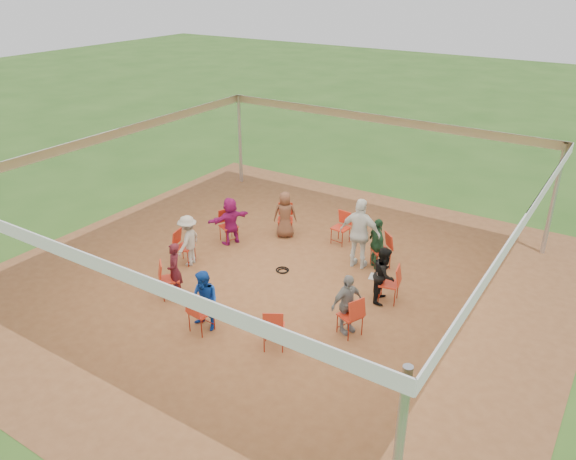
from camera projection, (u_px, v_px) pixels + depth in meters
The scene contains 24 objects.
ground at pixel (281, 281), 13.53m from camera, with size 80.00×80.00×0.00m, color #2E561A.
dirt_patch at pixel (281, 281), 13.53m from camera, with size 13.00×13.00×0.00m, color brown.
tent at pixel (280, 189), 12.52m from camera, with size 10.33×10.33×3.00m.
chair_0 at pixel (389, 284), 12.53m from camera, with size 0.42×0.44×0.90m, color red, non-canonical shape.
chair_1 at pixel (381, 251), 13.98m from camera, with size 0.42×0.44×0.90m, color red, non-canonical shape.
chair_2 at pixel (341, 228), 15.19m from camera, with size 0.42×0.44×0.90m, color red, non-canonical shape.
chair_3 at pixel (285, 220), 15.69m from camera, with size 0.42×0.44×0.90m, color red, non-canonical shape.
chair_4 at pixel (229, 226), 15.29m from camera, with size 0.42×0.44×0.90m, color red, non-canonical shape.
chair_5 at pixel (185, 247), 14.15m from camera, with size 0.42×0.44×0.90m, color red, non-canonical shape.
chair_6 at pixel (170, 279), 12.71m from camera, with size 0.42×0.44×0.90m, color red, non-canonical shape.
chair_7 at pixel (201, 312), 11.50m from camera, with size 0.42×0.44×0.90m, color red, non-canonical shape.
chair_8 at pixel (274, 328), 11.00m from camera, with size 0.42×0.44×0.90m, color red, non-canonical shape.
chair_9 at pixel (350, 316), 11.39m from camera, with size 0.42×0.44×0.90m, color red, non-canonical shape.
person_seated_0 at pixel (384, 274), 12.48m from camera, with size 0.64×0.37×1.32m, color black.
person_seated_1 at pixel (377, 244), 13.86m from camera, with size 0.77×0.40×1.32m, color #214A2C.
person_seated_2 at pixel (285, 215), 15.49m from camera, with size 0.64×0.36×1.32m, color brown.
person_seated_3 at pixel (230, 221), 15.11m from camera, with size 1.22×0.46×1.32m, color #971563.
person_seated_4 at pixel (188, 240), 14.03m from camera, with size 0.85×0.42×1.32m, color #9F988D.
person_seated_5 at pixel (175, 270), 12.64m from camera, with size 0.48×0.32×1.32m, color #43111A.
person_seated_6 at pixel (205, 301), 11.49m from camera, with size 0.64×0.37×1.32m, color #103DA3.
person_seated_7 at pixel (347, 304), 11.39m from camera, with size 0.77×0.40×1.32m, color gray.
standing_person at pixel (360, 234), 13.79m from camera, with size 1.07×0.55×1.83m, color silver.
cable_coil at pixel (283, 270), 13.96m from camera, with size 0.43×0.43×0.03m.
laptop at pixel (377, 275), 12.55m from camera, with size 0.31×0.36×0.21m.
Camera 1 is at (6.54, -9.73, 6.88)m, focal length 35.00 mm.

